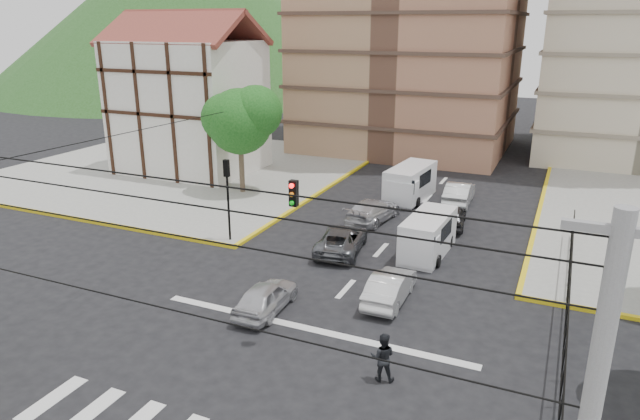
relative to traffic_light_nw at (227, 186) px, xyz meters
The scene contains 18 objects.
ground 11.46m from the traffic_light_nw, 45.00° to the right, with size 160.00×160.00×0.00m, color black.
sidewalk_nw 17.52m from the traffic_light_nw, 135.00° to the left, with size 26.00×26.00×0.15m, color gray.
stop_line 10.68m from the traffic_light_nw, 40.24° to the right, with size 13.00×0.40×0.01m, color silver.
tudor_building 16.70m from the traffic_light_nw, 132.55° to the left, with size 10.80×8.05×12.23m.
distant_hill 78.84m from the traffic_light_nw, 127.19° to the left, with size 70.00×70.00×28.00m, color #214B19.
park_fence 17.40m from the traffic_light_nw, 11.11° to the right, with size 0.10×22.50×1.66m, color black, non-canonical shape.
tree_tudor 9.42m from the traffic_light_nw, 116.53° to the left, with size 5.39×4.40×7.43m.
traffic_light_nw is the anchor object (origin of this frame).
traffic_light_hanging 12.86m from the traffic_light_nw, 51.58° to the right, with size 18.00×9.12×0.92m.
van_right_lane 10.62m from the traffic_light_nw, 13.54° to the left, with size 2.01×4.64×2.06m.
van_left_lane 13.34m from the traffic_light_nw, 59.36° to the left, with size 2.46×5.19×2.26m.
car_silver_front_left 8.55m from the traffic_light_nw, 47.27° to the right, with size 1.50×3.74×1.27m, color silver.
car_white_front_right 10.67m from the traffic_light_nw, 17.37° to the right, with size 1.39×3.98×1.31m, color silver.
car_grey_mid_left 6.58m from the traffic_light_nw, 11.65° to the left, with size 2.12×4.60×1.28m, color #56585D.
car_silver_rear_left 9.01m from the traffic_light_nw, 47.06° to the left, with size 1.88×4.63×1.34m, color silver.
car_darkgrey_mid_right 12.95m from the traffic_light_nw, 35.13° to the left, with size 1.52×3.78×1.29m, color #262628.
car_white_rear_right 15.70m from the traffic_light_nw, 50.25° to the left, with size 1.55×4.44×1.46m, color silver.
pedestrian_crosswalk 14.43m from the traffic_light_nw, 37.11° to the right, with size 0.83×0.64×1.70m, color black.
Camera 1 is at (8.27, -16.44, 11.26)m, focal length 32.00 mm.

